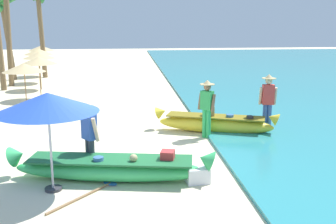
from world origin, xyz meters
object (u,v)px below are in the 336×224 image
(patio_umbrella_large, at_px, (48,103))
(boat_yellow_midground, at_px, (215,123))
(person_tourist_customer, at_px, (89,134))
(boat_green_foreground, at_px, (111,168))
(person_vendor_assistant, at_px, (268,99))
(paddle, at_px, (91,193))
(palm_tree_far_behind, at_px, (4,11))
(palm_tree_tall_inland, at_px, (39,4))
(cooler_box, at_px, (197,175))
(person_vendor_hatted, at_px, (207,105))

(patio_umbrella_large, bearing_deg, boat_yellow_midground, 42.70)
(person_tourist_customer, bearing_deg, patio_umbrella_large, -125.76)
(boat_green_foreground, bearing_deg, person_vendor_assistant, 35.87)
(boat_yellow_midground, height_order, paddle, boat_yellow_midground)
(boat_green_foreground, bearing_deg, boat_yellow_midground, 48.56)
(palm_tree_far_behind, bearing_deg, paddle, -70.22)
(person_vendor_assistant, bearing_deg, paddle, -141.12)
(palm_tree_tall_inland, distance_m, palm_tree_far_behind, 2.05)
(person_tourist_customer, xyz_separation_m, person_vendor_assistant, (5.32, 2.95, 0.14))
(cooler_box, relative_size, paddle, 0.33)
(palm_tree_tall_inland, distance_m, paddle, 18.82)
(boat_green_foreground, height_order, person_vendor_hatted, person_vendor_hatted)
(boat_green_foreground, distance_m, paddle, 0.87)
(boat_yellow_midground, distance_m, person_vendor_hatted, 0.96)
(cooler_box, bearing_deg, palm_tree_tall_inland, 103.36)
(patio_umbrella_large, bearing_deg, cooler_box, 1.99)
(patio_umbrella_large, bearing_deg, palm_tree_far_behind, 107.60)
(boat_green_foreground, relative_size, patio_umbrella_large, 2.23)
(person_tourist_customer, distance_m, patio_umbrella_large, 1.55)
(patio_umbrella_large, bearing_deg, paddle, -18.80)
(boat_yellow_midground, height_order, palm_tree_far_behind, palm_tree_far_behind)
(palm_tree_far_behind, relative_size, paddle, 3.24)
(palm_tree_far_behind, bearing_deg, person_vendor_hatted, -54.77)
(boat_green_foreground, relative_size, palm_tree_far_behind, 0.93)
(boat_green_foreground, bearing_deg, palm_tree_tall_inland, 105.31)
(person_vendor_hatted, bearing_deg, paddle, -129.86)
(person_tourist_customer, bearing_deg, boat_green_foreground, -47.15)
(person_vendor_hatted, xyz_separation_m, person_vendor_assistant, (2.03, 0.39, 0.05))
(boat_green_foreground, relative_size, boat_yellow_midground, 1.23)
(palm_tree_tall_inland, relative_size, palm_tree_far_behind, 1.10)
(boat_green_foreground, bearing_deg, cooler_box, -10.24)
(boat_yellow_midground, distance_m, palm_tree_far_behind, 16.40)
(person_vendor_assistant, bearing_deg, cooler_box, -127.24)
(patio_umbrella_large, distance_m, palm_tree_far_behind, 17.69)
(boat_green_foreground, distance_m, palm_tree_tall_inland, 18.18)
(palm_tree_far_behind, relative_size, cooler_box, 9.97)
(boat_green_foreground, xyz_separation_m, person_vendor_hatted, (2.79, 3.10, 0.75))
(cooler_box, height_order, paddle, cooler_box)
(boat_yellow_midground, relative_size, person_vendor_hatted, 2.16)
(person_vendor_hatted, distance_m, palm_tree_tall_inland, 16.20)
(person_vendor_assistant, bearing_deg, person_tourist_customer, -151.01)
(person_vendor_assistant, bearing_deg, palm_tree_tall_inland, 124.95)
(cooler_box, xyz_separation_m, paddle, (-2.31, -0.38, -0.14))
(person_vendor_assistant, xyz_separation_m, palm_tree_far_behind, (-11.35, 12.81, 2.92))
(cooler_box, bearing_deg, person_tourist_customer, 152.51)
(boat_yellow_midground, relative_size, palm_tree_far_behind, 0.76)
(boat_yellow_midground, bearing_deg, boat_green_foreground, -131.44)
(person_vendor_hatted, xyz_separation_m, paddle, (-3.20, -3.83, -1.00))
(boat_green_foreground, xyz_separation_m, patio_umbrella_large, (-1.21, -0.45, 1.62))
(cooler_box, bearing_deg, boat_yellow_midground, 64.85)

